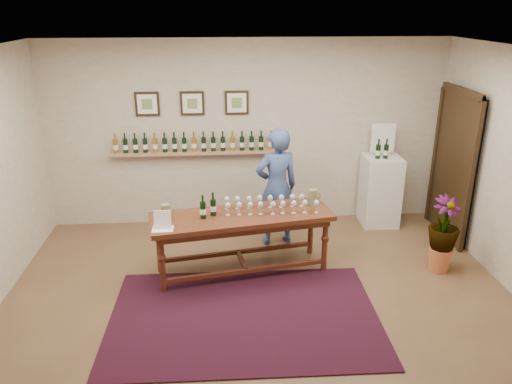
{
  "coord_description": "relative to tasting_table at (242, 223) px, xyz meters",
  "views": [
    {
      "loc": [
        -0.45,
        -4.84,
        3.24
      ],
      "look_at": [
        0.0,
        0.8,
        1.1
      ],
      "focal_mm": 35.0,
      "sensor_mm": 36.0,
      "label": 1
    }
  ],
  "objects": [
    {
      "name": "ground",
      "position": [
        0.18,
        -0.83,
        -0.68
      ],
      "size": [
        6.0,
        6.0,
        0.0
      ],
      "primitive_type": "plane",
      "color": "brown",
      "rests_on": "ground"
    },
    {
      "name": "room_shell",
      "position": [
        2.29,
        1.02,
        0.44
      ],
      "size": [
        6.0,
        6.0,
        6.0
      ],
      "color": "beige",
      "rests_on": "ground"
    },
    {
      "name": "rug",
      "position": [
        -0.03,
        -1.02,
        -0.67
      ],
      "size": [
        2.98,
        2.02,
        0.02
      ],
      "primitive_type": "cube",
      "rotation": [
        0.0,
        0.0,
        -0.02
      ],
      "color": "#4A0D10",
      "rests_on": "ground"
    },
    {
      "name": "tasting_table",
      "position": [
        0.0,
        0.0,
        0.0
      ],
      "size": [
        2.34,
        1.09,
        0.8
      ],
      "rotation": [
        0.0,
        0.0,
        0.17
      ],
      "color": "#451C11",
      "rests_on": "ground"
    },
    {
      "name": "table_glasses",
      "position": [
        0.31,
        0.09,
        0.21
      ],
      "size": [
        1.28,
        0.3,
        0.18
      ],
      "primitive_type": null,
      "rotation": [
        0.0,
        0.0,
        0.0
      ],
      "color": "silver",
      "rests_on": "tasting_table"
    },
    {
      "name": "table_bottles",
      "position": [
        -0.41,
        -0.04,
        0.28
      ],
      "size": [
        0.29,
        0.17,
        0.31
      ],
      "primitive_type": null,
      "rotation": [
        0.0,
        0.0,
        0.02
      ],
      "color": "black",
      "rests_on": "tasting_table"
    },
    {
      "name": "pitcher_left",
      "position": [
        -0.92,
        -0.1,
        0.22
      ],
      "size": [
        0.15,
        0.15,
        0.2
      ],
      "primitive_type": null,
      "rotation": [
        0.0,
        0.0,
        0.17
      ],
      "color": "olive",
      "rests_on": "tasting_table"
    },
    {
      "name": "pitcher_right",
      "position": [
        0.93,
        0.25,
        0.22
      ],
      "size": [
        0.16,
        0.16,
        0.21
      ],
      "primitive_type": null,
      "rotation": [
        0.0,
        0.0,
        0.2
      ],
      "color": "olive",
      "rests_on": "tasting_table"
    },
    {
      "name": "menu_card",
      "position": [
        -0.93,
        -0.35,
        0.23
      ],
      "size": [
        0.24,
        0.18,
        0.22
      ],
      "primitive_type": "cube",
      "rotation": [
        0.0,
        0.0,
        -0.0
      ],
      "color": "white",
      "rests_on": "tasting_table"
    },
    {
      "name": "display_pedestal",
      "position": [
        2.21,
        1.35,
        -0.14
      ],
      "size": [
        0.55,
        0.55,
        1.08
      ],
      "primitive_type": "cube",
      "rotation": [
        0.0,
        0.0,
        -0.02
      ],
      "color": "silver",
      "rests_on": "ground"
    },
    {
      "name": "pedestal_bottles",
      "position": [
        2.16,
        1.27,
        0.55
      ],
      "size": [
        0.3,
        0.08,
        0.29
      ],
      "primitive_type": null,
      "rotation": [
        0.0,
        0.0,
        -0.02
      ],
      "color": "black",
      "rests_on": "display_pedestal"
    },
    {
      "name": "info_sign",
      "position": [
        2.23,
        1.49,
        0.66
      ],
      "size": [
        0.36,
        0.03,
        0.5
      ],
      "primitive_type": "cube",
      "rotation": [
        0.0,
        0.0,
        -0.02
      ],
      "color": "white",
      "rests_on": "display_pedestal"
    },
    {
      "name": "potted_plant",
      "position": [
        2.54,
        -0.18,
        -0.17
      ],
      "size": [
        0.59,
        0.59,
        0.87
      ],
      "rotation": [
        0.0,
        0.0,
        0.34
      ],
      "color": "#C26740",
      "rests_on": "ground"
    },
    {
      "name": "person",
      "position": [
        0.53,
        0.8,
        0.16
      ],
      "size": [
        0.69,
        0.54,
        1.68
      ],
      "primitive_type": "imported",
      "rotation": [
        0.0,
        0.0,
        3.38
      ],
      "color": "#354A7E",
      "rests_on": "ground"
    }
  ]
}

